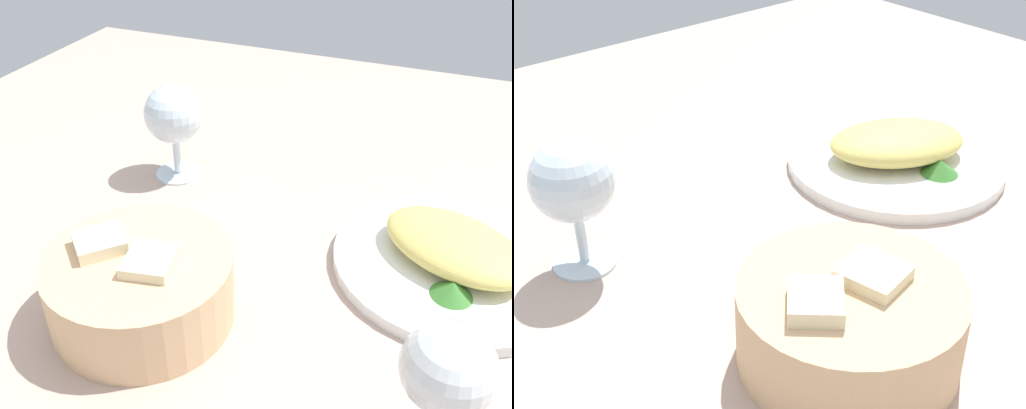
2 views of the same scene
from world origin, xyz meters
TOP-DOWN VIEW (x-y plane):
  - ground_plane at (0.00, 0.00)cm, footprint 140.00×140.00cm
  - plate at (-17.19, -8.91)cm, footprint 25.90×25.90cm
  - omelette at (-17.19, -8.91)cm, footprint 19.46×16.92cm
  - lettuce_garnish at (-17.81, -2.87)cm, footprint 4.36×4.36cm
  - bread_basket at (10.58, 10.06)cm, footprint 18.24×18.24cm
  - wine_glass_near at (20.67, -15.63)cm, footprint 7.89×7.89cm
  - wine_glass_far at (-18.22, 13.36)cm, footprint 7.19×7.19cm

SIDE VIEW (x-z plane):
  - ground_plane at x=0.00cm, z-range -2.00..0.00cm
  - plate at x=-17.19cm, z-range 0.00..1.40cm
  - lettuce_garnish at x=-17.81cm, z-range 1.40..3.11cm
  - omelette at x=-17.19cm, z-range 1.40..5.27cm
  - bread_basket at x=10.58cm, z-range -0.51..8.12cm
  - wine_glass_far at x=-18.22cm, z-range 1.76..13.60cm
  - wine_glass_near at x=20.67cm, z-range 2.19..15.38cm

